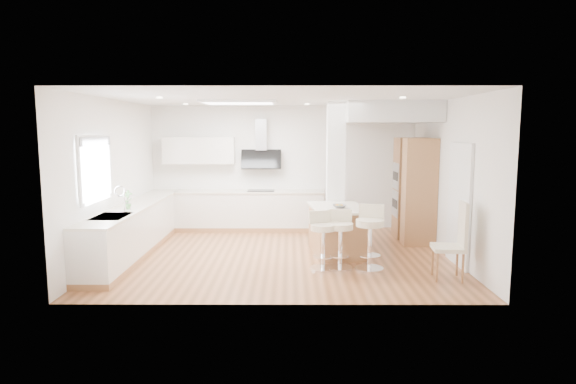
{
  "coord_description": "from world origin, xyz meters",
  "views": [
    {
      "loc": [
        0.14,
        -8.52,
        2.26
      ],
      "look_at": [
        0.11,
        0.4,
        1.11
      ],
      "focal_mm": 30.0,
      "sensor_mm": 36.0,
      "label": 1
    }
  ],
  "objects_px": {
    "bar_stool_c": "(370,234)",
    "bar_stool_b": "(340,236)",
    "dining_chair": "(456,238)",
    "peninsula": "(337,230)",
    "bar_stool_a": "(323,237)"
  },
  "relations": [
    {
      "from": "bar_stool_b",
      "to": "bar_stool_a",
      "type": "bearing_deg",
      "value": -164.52
    },
    {
      "from": "bar_stool_a",
      "to": "bar_stool_c",
      "type": "distance_m",
      "value": 0.77
    },
    {
      "from": "peninsula",
      "to": "dining_chair",
      "type": "xyz_separation_m",
      "value": [
        1.63,
        -1.56,
        0.2
      ]
    },
    {
      "from": "bar_stool_b",
      "to": "peninsula",
      "type": "bearing_deg",
      "value": 93.23
    },
    {
      "from": "peninsula",
      "to": "bar_stool_c",
      "type": "xyz_separation_m",
      "value": [
        0.42,
        -1.03,
        0.15
      ]
    },
    {
      "from": "bar_stool_b",
      "to": "dining_chair",
      "type": "bearing_deg",
      "value": -13.16
    },
    {
      "from": "bar_stool_c",
      "to": "bar_stool_b",
      "type": "bearing_deg",
      "value": -169.97
    },
    {
      "from": "dining_chair",
      "to": "bar_stool_b",
      "type": "bearing_deg",
      "value": 166.91
    },
    {
      "from": "bar_stool_b",
      "to": "bar_stool_c",
      "type": "relative_size",
      "value": 0.91
    },
    {
      "from": "bar_stool_b",
      "to": "bar_stool_c",
      "type": "xyz_separation_m",
      "value": [
        0.47,
        -0.06,
        0.05
      ]
    },
    {
      "from": "peninsula",
      "to": "bar_stool_a",
      "type": "distance_m",
      "value": 1.08
    },
    {
      "from": "bar_stool_b",
      "to": "dining_chair",
      "type": "relative_size",
      "value": 0.81
    },
    {
      "from": "bar_stool_c",
      "to": "dining_chair",
      "type": "xyz_separation_m",
      "value": [
        1.21,
        -0.53,
        0.05
      ]
    },
    {
      "from": "bar_stool_a",
      "to": "bar_stool_b",
      "type": "bearing_deg",
      "value": -9.82
    },
    {
      "from": "bar_stool_a",
      "to": "dining_chair",
      "type": "xyz_separation_m",
      "value": [
        1.97,
        -0.54,
        0.1
      ]
    }
  ]
}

